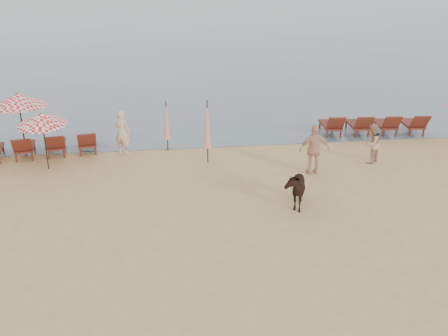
{
  "coord_description": "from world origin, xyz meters",
  "views": [
    {
      "loc": [
        -1.78,
        -9.2,
        6.85
      ],
      "look_at": [
        0.0,
        5.0,
        1.1
      ],
      "focal_mm": 40.0,
      "sensor_mm": 36.0,
      "label": 1
    }
  ],
  "objects_px": {
    "beachgoer_left": "(122,133)",
    "beachgoer_right_a": "(372,144)",
    "umbrella_closed_right": "(207,124)",
    "umbrella_open_left_a": "(18,100)",
    "lounger_cluster_right": "(373,124)",
    "umbrella_closed_left": "(167,120)",
    "beachgoer_right_b": "(314,150)",
    "cow": "(294,187)",
    "lounger_cluster_left": "(40,145)",
    "umbrella_open_left_b": "(42,119)"
  },
  "relations": [
    {
      "from": "lounger_cluster_left",
      "to": "beachgoer_left",
      "type": "height_order",
      "value": "beachgoer_left"
    },
    {
      "from": "beachgoer_left",
      "to": "umbrella_open_left_b",
      "type": "bearing_deg",
      "value": 48.97
    },
    {
      "from": "lounger_cluster_left",
      "to": "beachgoer_right_a",
      "type": "bearing_deg",
      "value": -19.27
    },
    {
      "from": "lounger_cluster_left",
      "to": "lounger_cluster_right",
      "type": "height_order",
      "value": "lounger_cluster_right"
    },
    {
      "from": "lounger_cluster_right",
      "to": "umbrella_closed_right",
      "type": "xyz_separation_m",
      "value": [
        -7.53,
        -2.45,
        1.0
      ]
    },
    {
      "from": "lounger_cluster_right",
      "to": "cow",
      "type": "height_order",
      "value": "cow"
    },
    {
      "from": "umbrella_open_left_b",
      "to": "beachgoer_left",
      "type": "bearing_deg",
      "value": 5.87
    },
    {
      "from": "beachgoer_left",
      "to": "umbrella_open_left_a",
      "type": "bearing_deg",
      "value": 19.34
    },
    {
      "from": "lounger_cluster_left",
      "to": "beachgoer_right_b",
      "type": "distance_m",
      "value": 10.49
    },
    {
      "from": "lounger_cluster_right",
      "to": "beachgoer_right_a",
      "type": "xyz_separation_m",
      "value": [
        -1.45,
        -3.27,
        0.27
      ]
    },
    {
      "from": "lounger_cluster_left",
      "to": "beachgoer_left",
      "type": "relative_size",
      "value": 2.48
    },
    {
      "from": "lounger_cluster_right",
      "to": "umbrella_closed_left",
      "type": "height_order",
      "value": "umbrella_closed_left"
    },
    {
      "from": "lounger_cluster_left",
      "to": "umbrella_closed_right",
      "type": "xyz_separation_m",
      "value": [
        6.4,
        -1.4,
        1.02
      ]
    },
    {
      "from": "beachgoer_left",
      "to": "lounger_cluster_right",
      "type": "bearing_deg",
      "value": -150.0
    },
    {
      "from": "umbrella_closed_right",
      "to": "cow",
      "type": "bearing_deg",
      "value": -60.67
    },
    {
      "from": "umbrella_open_left_a",
      "to": "umbrella_closed_left",
      "type": "xyz_separation_m",
      "value": [
        5.52,
        -0.09,
        -0.98
      ]
    },
    {
      "from": "lounger_cluster_left",
      "to": "lounger_cluster_right",
      "type": "distance_m",
      "value": 13.98
    },
    {
      "from": "cow",
      "to": "beachgoer_right_a",
      "type": "distance_m",
      "value": 5.0
    },
    {
      "from": "umbrella_open_left_a",
      "to": "umbrella_open_left_b",
      "type": "height_order",
      "value": "umbrella_open_left_a"
    },
    {
      "from": "lounger_cluster_left",
      "to": "umbrella_closed_right",
      "type": "height_order",
      "value": "umbrella_closed_right"
    },
    {
      "from": "umbrella_open_left_a",
      "to": "umbrella_open_left_b",
      "type": "bearing_deg",
      "value": -45.28
    },
    {
      "from": "beachgoer_right_b",
      "to": "lounger_cluster_right",
      "type": "bearing_deg",
      "value": -130.61
    },
    {
      "from": "umbrella_open_left_a",
      "to": "lounger_cluster_right",
      "type": "bearing_deg",
      "value": 11.97
    },
    {
      "from": "umbrella_closed_left",
      "to": "cow",
      "type": "bearing_deg",
      "value": -55.72
    },
    {
      "from": "lounger_cluster_right",
      "to": "beachgoer_left",
      "type": "distance_m",
      "value": 10.83
    },
    {
      "from": "umbrella_closed_right",
      "to": "cow",
      "type": "height_order",
      "value": "umbrella_closed_right"
    },
    {
      "from": "umbrella_open_left_b",
      "to": "umbrella_open_left_a",
      "type": "bearing_deg",
      "value": 106.89
    },
    {
      "from": "umbrella_closed_right",
      "to": "beachgoer_right_a",
      "type": "xyz_separation_m",
      "value": [
        6.08,
        -0.82,
        -0.73
      ]
    },
    {
      "from": "lounger_cluster_right",
      "to": "umbrella_open_left_b",
      "type": "xyz_separation_m",
      "value": [
        -13.4,
        -2.44,
        1.42
      ]
    },
    {
      "from": "umbrella_open_left_b",
      "to": "beachgoer_left",
      "type": "distance_m",
      "value": 3.1
    },
    {
      "from": "beachgoer_right_b",
      "to": "umbrella_closed_right",
      "type": "bearing_deg",
      "value": -20.82
    },
    {
      "from": "cow",
      "to": "beachgoer_left",
      "type": "relative_size",
      "value": 0.81
    },
    {
      "from": "umbrella_open_left_a",
      "to": "umbrella_closed_right",
      "type": "height_order",
      "value": "umbrella_open_left_a"
    },
    {
      "from": "umbrella_open_left_a",
      "to": "umbrella_open_left_b",
      "type": "xyz_separation_m",
      "value": [
        1.13,
        -1.54,
        -0.35
      ]
    },
    {
      "from": "umbrella_closed_left",
      "to": "beachgoer_left",
      "type": "height_order",
      "value": "umbrella_closed_left"
    },
    {
      "from": "lounger_cluster_right",
      "to": "umbrella_closed_left",
      "type": "relative_size",
      "value": 2.18
    },
    {
      "from": "beachgoer_left",
      "to": "beachgoer_right_b",
      "type": "distance_m",
      "value": 7.43
    },
    {
      "from": "umbrella_open_left_b",
      "to": "umbrella_closed_left",
      "type": "xyz_separation_m",
      "value": [
        4.39,
        1.45,
        -0.63
      ]
    },
    {
      "from": "beachgoer_right_a",
      "to": "beachgoer_right_b",
      "type": "bearing_deg",
      "value": -24.34
    },
    {
      "from": "lounger_cluster_right",
      "to": "cow",
      "type": "distance_m",
      "value": 8.37
    },
    {
      "from": "beachgoer_left",
      "to": "beachgoer_right_a",
      "type": "bearing_deg",
      "value": -168.91
    },
    {
      "from": "beachgoer_left",
      "to": "umbrella_closed_left",
      "type": "bearing_deg",
      "value": -149.69
    },
    {
      "from": "umbrella_open_left_b",
      "to": "beachgoer_right_b",
      "type": "bearing_deg",
      "value": -29.15
    },
    {
      "from": "umbrella_open_left_a",
      "to": "beachgoer_right_b",
      "type": "distance_m",
      "value": 11.17
    },
    {
      "from": "beachgoer_left",
      "to": "beachgoer_right_b",
      "type": "height_order",
      "value": "beachgoer_right_b"
    },
    {
      "from": "umbrella_closed_right",
      "to": "beachgoer_right_a",
      "type": "distance_m",
      "value": 6.18
    },
    {
      "from": "lounger_cluster_right",
      "to": "lounger_cluster_left",
      "type": "bearing_deg",
      "value": -171.62
    },
    {
      "from": "cow",
      "to": "beachgoer_right_b",
      "type": "relative_size",
      "value": 0.79
    },
    {
      "from": "umbrella_closed_left",
      "to": "beachgoer_left",
      "type": "xyz_separation_m",
      "value": [
        -1.74,
        -0.2,
        -0.37
      ]
    },
    {
      "from": "umbrella_open_left_b",
      "to": "cow",
      "type": "bearing_deg",
      "value": -45.96
    }
  ]
}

